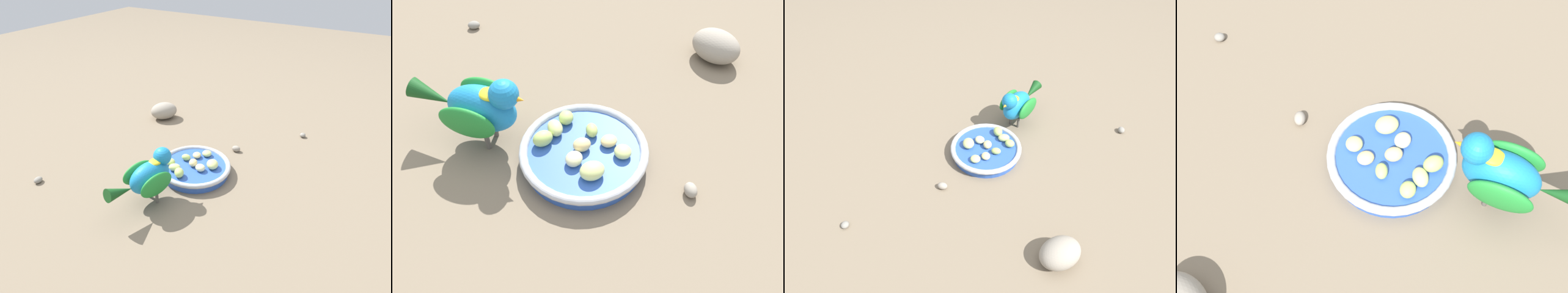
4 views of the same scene
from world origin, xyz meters
TOP-DOWN VIEW (x-y plane):
  - ground_plane at (0.00, 0.00)m, footprint 4.00×4.00m
  - feeding_bowl at (0.01, 0.03)m, footprint 0.20×0.20m
  - apple_piece_0 at (0.02, 0.03)m, footprint 0.03×0.03m
  - apple_piece_1 at (0.03, -0.01)m, footprint 0.03×0.03m
  - apple_piece_2 at (0.05, 0.07)m, footprint 0.04×0.03m
  - apple_piece_3 at (0.01, -0.03)m, footprint 0.03×0.03m
  - apple_piece_4 at (-0.03, 0.01)m, footprint 0.05×0.05m
  - apple_piece_5 at (0.05, 0.02)m, footprint 0.03×0.02m
  - apple_piece_6 at (-0.01, 0.04)m, footprint 0.04×0.03m
  - apple_piece_7 at (0.02, 0.09)m, footprint 0.04×0.04m
  - apple_piece_8 at (0.07, 0.06)m, footprint 0.03×0.03m
  - parrot at (0.05, 0.18)m, footprint 0.11×0.19m
  - pebble_0 at (-0.04, -0.13)m, footprint 0.03×0.02m
  - pebble_2 at (-0.19, -0.32)m, footprint 0.02×0.02m

SIDE VIEW (x-z plane):
  - ground_plane at x=0.00m, z-range 0.00..0.00m
  - pebble_2 at x=-0.19m, z-range 0.00..0.01m
  - pebble_0 at x=-0.04m, z-range 0.00..0.02m
  - feeding_bowl at x=0.01m, z-range 0.00..0.03m
  - apple_piece_1 at x=0.03m, z-range 0.02..0.04m
  - apple_piece_3 at x=0.01m, z-range 0.02..0.04m
  - apple_piece_6 at x=-0.01m, z-range 0.02..0.04m
  - apple_piece_5 at x=0.05m, z-range 0.02..0.04m
  - apple_piece_0 at x=0.02m, z-range 0.02..0.04m
  - apple_piece_2 at x=0.05m, z-range 0.02..0.04m
  - apple_piece_8 at x=0.07m, z-range 0.02..0.04m
  - apple_piece_4 at x=-0.03m, z-range 0.02..0.05m
  - apple_piece_7 at x=0.02m, z-range 0.02..0.05m
  - parrot at x=0.05m, z-range 0.01..0.14m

